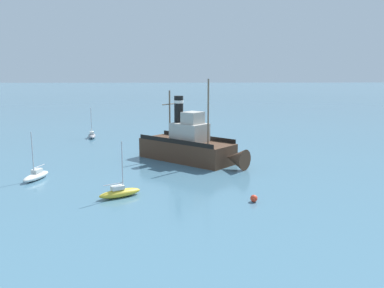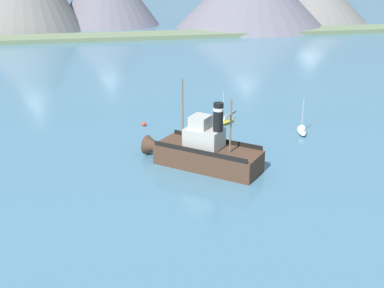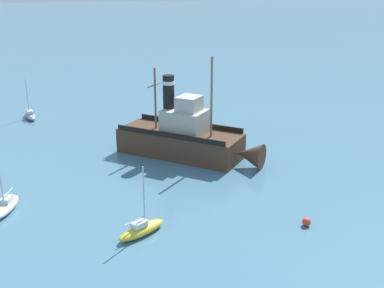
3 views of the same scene
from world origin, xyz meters
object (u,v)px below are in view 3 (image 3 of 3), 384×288
sailboat_grey (30,115)px  sailboat_yellow (141,229)px  mooring_buoy (306,222)px  sailboat_white (6,206)px  old_tugboat (186,138)px

sailboat_grey → sailboat_yellow: (-9.17, 31.38, 0.00)m
sailboat_grey → mooring_buoy: bearing=122.0°
sailboat_grey → mooring_buoy: size_ratio=8.06×
sailboat_grey → sailboat_white: same height
old_tugboat → sailboat_grey: old_tugboat is taller
old_tugboat → mooring_buoy: bearing=107.7°
sailboat_white → sailboat_yellow: 11.00m
sailboat_yellow → mooring_buoy: 11.55m
old_tugboat → mooring_buoy: size_ratio=21.53×
sailboat_grey → mooring_buoy: (-20.61, 32.99, -0.12)m
old_tugboat → mooring_buoy: (-5.00, 15.66, -1.53)m
old_tugboat → sailboat_white: (15.72, 8.13, -1.40)m
old_tugboat → sailboat_white: size_ratio=2.67×
sailboat_grey → mooring_buoy: 38.90m
old_tugboat → sailboat_yellow: 15.52m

